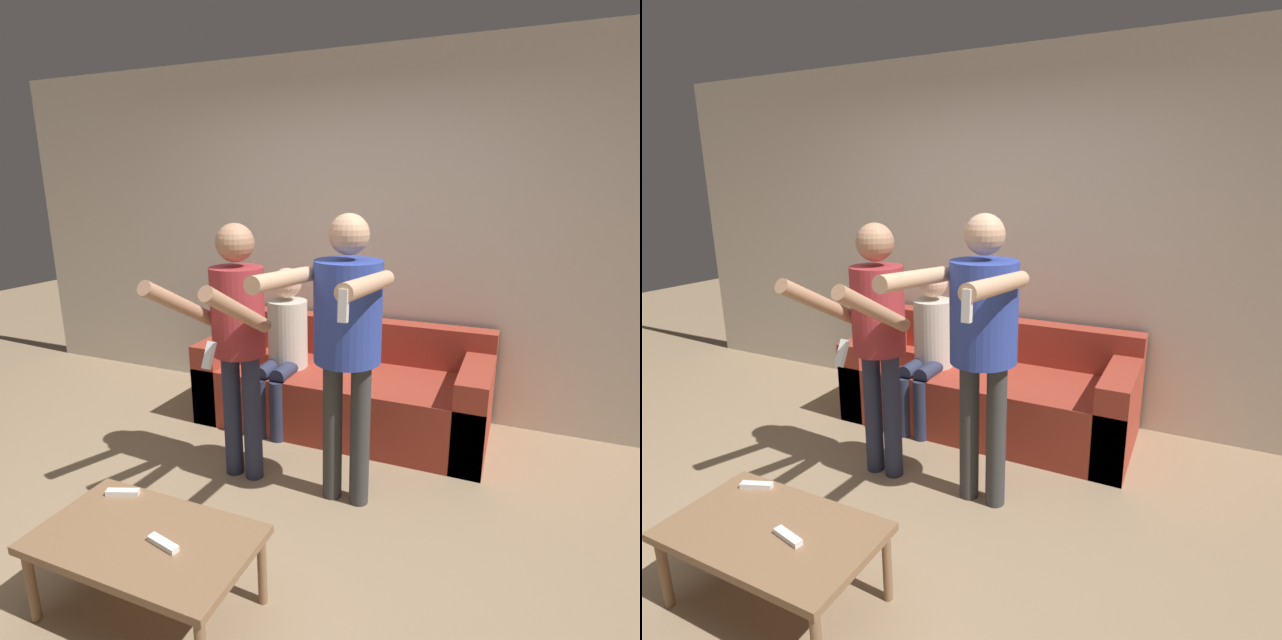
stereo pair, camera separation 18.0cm
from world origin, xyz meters
TOP-DOWN VIEW (x-y plane):
  - ground_plane at (0.00, 0.00)m, footprint 14.00×14.00m
  - wall_back at (0.00, 2.06)m, footprint 6.40×0.06m
  - couch at (0.12, 1.61)m, footprint 2.09×0.82m
  - person_standing_left at (-0.21, 0.69)m, footprint 0.43×0.74m
  - person_standing_right at (0.45, 0.70)m, footprint 0.48×0.83m
  - person_seated at (-0.29, 1.44)m, footprint 0.29×0.52m
  - coffee_table at (-0.04, -0.33)m, footprint 0.91×0.52m
  - remote_near at (0.07, -0.36)m, footprint 0.15×0.07m
  - remote_far at (-0.33, -0.15)m, footprint 0.15×0.09m

SIDE VIEW (x-z plane):
  - ground_plane at x=0.00m, z-range 0.00..0.00m
  - couch at x=0.12m, z-range -0.10..0.65m
  - coffee_table at x=-0.04m, z-range 0.15..0.52m
  - remote_near at x=0.07m, z-range 0.37..0.40m
  - remote_far at x=-0.33m, z-range 0.37..0.40m
  - person_seated at x=-0.29m, z-range 0.06..1.24m
  - person_standing_left at x=-0.21m, z-range 0.18..1.73m
  - person_standing_right at x=0.45m, z-range 0.22..1.84m
  - wall_back at x=0.00m, z-range 0.00..2.70m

